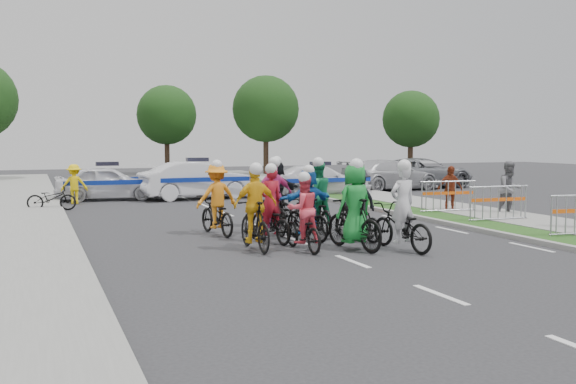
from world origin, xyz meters
name	(u,v)px	position (x,y,z in m)	size (l,w,h in m)	color
ground	(352,262)	(0.00, 0.00, 0.00)	(90.00, 90.00, 0.00)	#28282B
curb_right	(425,219)	(5.10, 5.00, 0.06)	(0.20, 60.00, 0.12)	gray
grass_strip	(444,218)	(5.80, 5.00, 0.06)	(1.20, 60.00, 0.11)	#224415
sidewalk_right	(492,215)	(7.60, 5.00, 0.07)	(2.40, 60.00, 0.13)	gray
sidewalk_left	(10,241)	(-6.50, 5.00, 0.07)	(3.00, 60.00, 0.13)	gray
rider_0	(401,221)	(1.64, 0.80, 0.67)	(0.94, 2.07, 2.04)	black
rider_1	(354,215)	(0.69, 1.24, 0.79)	(0.95, 2.02, 2.06)	black
rider_2	(303,221)	(-0.43, 1.56, 0.66)	(0.76, 1.75, 1.77)	black
rider_3	(255,217)	(-1.40, 1.99, 0.75)	(0.99, 1.87, 1.97)	black
rider_4	(357,211)	(1.41, 2.45, 0.73)	(1.12, 1.91, 1.87)	black
rider_5	(308,209)	(0.26, 2.87, 0.78)	(1.54, 1.83, 1.86)	black
rider_6	(270,216)	(-0.68, 2.96, 0.63)	(0.95, 1.95, 1.91)	black
rider_7	(356,207)	(2.10, 3.80, 0.66)	(0.72, 1.61, 1.68)	black
rider_8	(317,205)	(1.04, 4.04, 0.74)	(0.86, 2.00, 2.01)	black
rider_9	(273,205)	(-0.15, 4.16, 0.77)	(1.02, 1.92, 2.02)	black
rider_10	(216,206)	(-1.56, 4.60, 0.75)	(1.16, 1.99, 1.95)	black
rider_11	(276,197)	(0.41, 5.47, 0.84)	(1.66, 1.97, 2.01)	black
police_car_0	(108,183)	(-3.10, 15.59, 0.70)	(1.66, 4.12, 1.40)	white
police_car_1	(198,180)	(0.43, 14.69, 0.78)	(1.65, 4.73, 1.56)	white
police_car_2	(320,180)	(5.88, 14.32, 0.67)	(1.87, 4.60, 1.34)	white
civilian_sedan	(390,175)	(10.24, 15.68, 0.74)	(2.09, 5.13, 1.49)	#B5B5BA
civilian_suv	(422,173)	(12.63, 16.50, 0.76)	(2.53, 5.48, 1.52)	gray
spectator_1	(510,189)	(8.33, 5.03, 0.88)	(0.86, 0.67, 1.77)	slate
spectator_2	(450,189)	(7.12, 6.55, 0.79)	(0.93, 0.39, 1.58)	maroon
marshal_hiviz	(74,184)	(-4.46, 14.44, 0.76)	(0.98, 0.56, 1.52)	yellow
barrier_1	(498,205)	(6.70, 3.63, 0.56)	(2.00, 0.50, 1.12)	#A5A8AD
barrier_2	(448,198)	(6.70, 6.08, 0.56)	(2.00, 0.50, 1.12)	#A5A8AD
cone_0	(360,203)	(4.24, 7.58, 0.34)	(0.40, 0.40, 0.70)	#F24C0C
cone_1	(358,190)	(6.82, 12.55, 0.34)	(0.40, 0.40, 0.70)	#F24C0C
parked_bike	(51,198)	(-5.36, 12.28, 0.43)	(0.58, 1.65, 0.87)	black
tree_1	(266,109)	(9.00, 30.00, 4.54)	(4.55, 4.55, 6.82)	#382619
tree_2	(411,119)	(18.00, 26.00, 3.83)	(3.85, 3.85, 5.77)	#382619
tree_4	(167,115)	(3.00, 34.00, 4.19)	(4.20, 4.20, 6.30)	#382619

